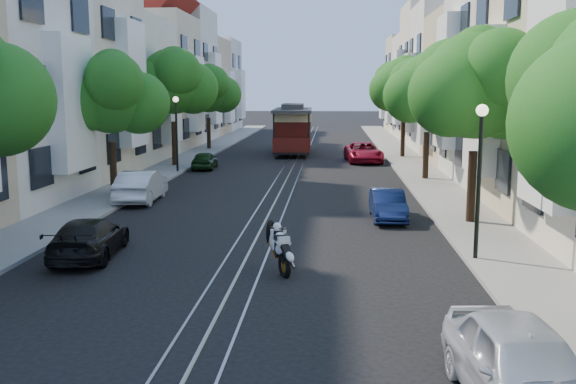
% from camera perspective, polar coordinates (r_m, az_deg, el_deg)
% --- Properties ---
extents(ground, '(200.00, 200.00, 0.00)m').
position_cam_1_polar(ground, '(41.63, 0.65, 2.67)').
color(ground, black).
rests_on(ground, ground).
extents(sidewalk_east, '(2.50, 80.00, 0.12)m').
position_cam_1_polar(sidewalk_east, '(41.84, 10.63, 2.63)').
color(sidewalk_east, gray).
rests_on(sidewalk_east, ground).
extents(sidewalk_west, '(2.50, 80.00, 0.12)m').
position_cam_1_polar(sidewalk_west, '(42.65, -9.13, 2.79)').
color(sidewalk_west, gray).
rests_on(sidewalk_west, ground).
extents(rail_left, '(0.06, 80.00, 0.02)m').
position_cam_1_polar(rail_left, '(41.66, -0.10, 2.69)').
color(rail_left, gray).
rests_on(rail_left, ground).
extents(rail_slot, '(0.06, 80.00, 0.02)m').
position_cam_1_polar(rail_slot, '(41.63, 0.65, 2.69)').
color(rail_slot, gray).
rests_on(rail_slot, ground).
extents(rail_right, '(0.06, 80.00, 0.02)m').
position_cam_1_polar(rail_right, '(41.60, 1.41, 2.68)').
color(rail_right, gray).
rests_on(rail_right, ground).
extents(lane_line, '(0.08, 80.00, 0.01)m').
position_cam_1_polar(lane_line, '(41.63, 0.65, 2.67)').
color(lane_line, tan).
rests_on(lane_line, ground).
extents(townhouses_east, '(7.75, 72.00, 12.00)m').
position_cam_1_polar(townhouses_east, '(42.30, 17.16, 9.41)').
color(townhouses_east, beige).
rests_on(townhouses_east, ground).
extents(townhouses_west, '(7.75, 72.00, 11.76)m').
position_cam_1_polar(townhouses_west, '(43.60, -15.33, 9.33)').
color(townhouses_west, silver).
rests_on(townhouses_west, ground).
extents(tree_e_b, '(4.93, 4.08, 6.68)m').
position_cam_1_polar(tree_e_b, '(22.81, 16.54, 8.91)').
color(tree_e_b, black).
rests_on(tree_e_b, ground).
extents(tree_e_c, '(4.84, 3.99, 6.52)m').
position_cam_1_polar(tree_e_c, '(33.64, 12.46, 8.78)').
color(tree_e_c, black).
rests_on(tree_e_c, ground).
extents(tree_e_d, '(5.01, 4.16, 6.85)m').
position_cam_1_polar(tree_e_d, '(44.55, 10.38, 9.22)').
color(tree_e_d, black).
rests_on(tree_e_d, ground).
extents(tree_w_b, '(4.72, 3.87, 6.27)m').
position_cam_1_polar(tree_w_b, '(28.88, -15.44, 8.25)').
color(tree_w_b, black).
rests_on(tree_w_b, ground).
extents(tree_w_c, '(5.13, 4.28, 7.09)m').
position_cam_1_polar(tree_w_c, '(39.44, -10.15, 9.55)').
color(tree_w_c, black).
rests_on(tree_w_c, ground).
extents(tree_w_d, '(4.84, 3.99, 6.52)m').
position_cam_1_polar(tree_w_d, '(50.18, -7.07, 8.96)').
color(tree_w_d, black).
rests_on(tree_w_d, ground).
extents(lamp_east, '(0.32, 0.32, 4.16)m').
position_cam_1_polar(lamp_east, '(17.84, 16.69, 2.87)').
color(lamp_east, black).
rests_on(lamp_east, ground).
extents(lamp_west, '(0.32, 0.32, 4.16)m').
position_cam_1_polar(lamp_west, '(36.39, -9.90, 6.11)').
color(lamp_west, black).
rests_on(lamp_west, ground).
extents(sportbike_rider, '(0.81, 1.66, 1.31)m').
position_cam_1_polar(sportbike_rider, '(16.50, -0.84, -4.69)').
color(sportbike_rider, black).
rests_on(sportbike_rider, ground).
extents(cable_car, '(2.94, 8.69, 3.31)m').
position_cam_1_polar(cable_car, '(47.23, 0.45, 5.83)').
color(cable_car, black).
rests_on(cable_car, ground).
extents(parked_car_e_near, '(1.96, 4.08, 1.35)m').
position_cam_1_polar(parked_car_e_near, '(10.22, 20.14, -14.47)').
color(parked_car_e_near, silver).
rests_on(parked_car_e_near, ground).
extents(parked_car_e_mid, '(1.22, 3.32, 1.09)m').
position_cam_1_polar(parked_car_e_mid, '(23.45, 8.86, -1.13)').
color(parked_car_e_mid, '#0E1A46').
rests_on(parked_car_e_mid, ground).
extents(parked_car_e_far, '(2.55, 4.82, 1.29)m').
position_cam_1_polar(parked_car_e_far, '(41.82, 6.72, 3.53)').
color(parked_car_e_far, maroon).
rests_on(parked_car_e_far, ground).
extents(parked_car_w_near, '(1.89, 3.97, 1.12)m').
position_cam_1_polar(parked_car_w_near, '(18.82, -17.27, -3.91)').
color(parked_car_w_near, black).
rests_on(parked_car_w_near, ground).
extents(parked_car_w_mid, '(1.58, 4.09, 1.33)m').
position_cam_1_polar(parked_car_w_mid, '(27.53, -12.92, 0.52)').
color(parked_car_w_mid, silver).
rests_on(parked_car_w_mid, ground).
extents(parked_car_w_far, '(1.37, 3.16, 1.06)m').
position_cam_1_polar(parked_car_w_far, '(38.18, -7.41, 2.81)').
color(parked_car_w_far, black).
rests_on(parked_car_w_far, ground).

